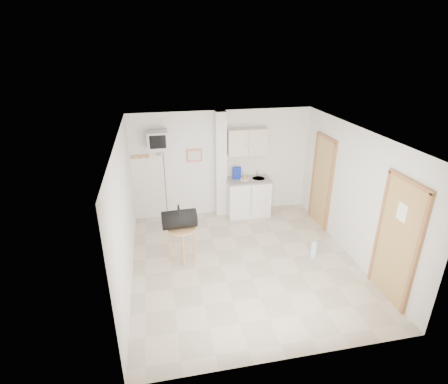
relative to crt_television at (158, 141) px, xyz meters
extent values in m
plane|color=#C4B39A|center=(1.45, -2.02, -1.94)|extent=(4.50, 4.50, 0.00)
cube|color=white|center=(1.45, 0.23, -0.69)|extent=(4.20, 0.04, 2.50)
cube|color=white|center=(1.45, -4.27, -0.69)|extent=(4.20, 0.04, 2.50)
cube|color=white|center=(-0.65, -2.02, -0.69)|extent=(0.04, 4.50, 2.50)
cube|color=white|center=(3.55, -2.02, -0.69)|extent=(0.04, 4.50, 2.50)
cube|color=white|center=(1.45, -2.02, 0.56)|extent=(4.20, 4.50, 0.04)
cube|color=white|center=(1.40, 0.12, -0.69)|extent=(0.25, 0.22, 2.50)
cube|color=#DA715F|center=(0.80, 0.21, -0.44)|extent=(0.36, 0.03, 0.30)
cube|color=silver|center=(0.80, 0.19, -0.44)|extent=(0.28, 0.01, 0.22)
cube|color=tan|center=(-0.40, 0.20, -0.39)|extent=(0.40, 0.05, 0.06)
cube|color=white|center=(1.13, 0.22, -0.99)|extent=(0.15, 0.02, 0.08)
cylinder|color=tan|center=(-0.55, 0.14, -0.40)|extent=(0.02, 0.08, 0.02)
cylinder|color=tan|center=(-0.40, 0.14, -0.40)|extent=(0.02, 0.08, 0.02)
cylinder|color=tan|center=(-0.25, 0.14, -0.40)|extent=(0.02, 0.08, 0.02)
cube|color=olive|center=(3.52, -0.77, -0.94)|extent=(0.04, 0.75, 2.00)
cube|color=olive|center=(3.52, -0.77, -0.94)|extent=(0.06, 0.87, 2.06)
cube|color=olive|center=(3.52, -3.37, -0.93)|extent=(0.04, 0.82, 2.02)
cube|color=olive|center=(3.52, -3.37, -0.93)|extent=(0.06, 0.94, 2.08)
cube|color=white|center=(3.50, -3.37, -0.39)|extent=(0.01, 0.20, 0.28)
cube|color=white|center=(2.03, -0.05, -1.50)|extent=(1.00, 0.55, 0.88)
cube|color=gray|center=(2.03, -0.05, -1.04)|extent=(1.03, 0.58, 0.04)
cylinder|color=#B7B7BA|center=(2.28, -0.05, -1.04)|extent=(0.30, 0.30, 0.05)
cylinder|color=#B7B7BA|center=(2.28, 0.09, -0.94)|extent=(0.02, 0.02, 0.16)
cylinder|color=#B7B7BA|center=(2.28, 0.03, -0.86)|extent=(0.02, 0.13, 0.02)
cube|color=beige|center=(2.00, 0.07, -0.14)|extent=(0.90, 0.32, 0.60)
cube|color=#0E2297|center=(1.76, 0.03, -0.87)|extent=(0.19, 0.07, 0.29)
cylinder|color=white|center=(1.93, -0.06, -1.01)|extent=(0.22, 0.22, 0.01)
sphere|color=tan|center=(1.93, -0.06, -0.96)|extent=(0.11, 0.11, 0.11)
cube|color=slate|center=(0.00, 0.07, -0.21)|extent=(0.36, 0.32, 0.02)
cube|color=slate|center=(0.00, 0.20, -0.29)|extent=(0.10, 0.06, 0.20)
cube|color=#B3B2B5|center=(0.00, 0.00, 0.01)|extent=(0.44, 0.42, 0.40)
cube|color=black|center=(0.00, -0.22, 0.03)|extent=(0.34, 0.02, 0.28)
cylinder|color=black|center=(0.10, 0.21, -1.07)|extent=(0.01, 0.01, 1.73)
cylinder|color=tan|center=(0.31, -1.68, -1.25)|extent=(0.52, 0.52, 0.03)
cylinder|color=tan|center=(0.53, -1.68, -1.60)|extent=(0.04, 0.04, 0.67)
cylinder|color=tan|center=(0.31, -1.46, -1.60)|extent=(0.04, 0.04, 0.67)
cylinder|color=tan|center=(0.08, -1.67, -1.60)|extent=(0.04, 0.04, 0.67)
cylinder|color=tan|center=(0.30, -1.90, -1.60)|extent=(0.04, 0.04, 0.67)
cylinder|color=black|center=(0.27, -1.65, -1.06)|extent=(0.65, 0.38, 0.35)
torus|color=black|center=(0.27, -1.65, -0.89)|extent=(0.04, 0.26, 0.26)
cylinder|color=#BEE1F9|center=(2.82, -2.10, -1.77)|extent=(0.12, 0.12, 0.32)
cylinder|color=#BEE1F9|center=(2.82, -2.10, -1.59)|extent=(0.04, 0.04, 0.04)
camera|label=1|loc=(-0.05, -7.42, 1.98)|focal=28.00mm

